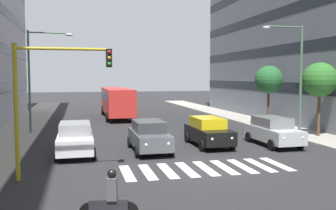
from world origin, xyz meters
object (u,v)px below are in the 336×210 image
(traffic_light_gantry, at_px, (44,89))
(street_lamp_left, at_px, (295,69))
(car_0, at_px, (273,131))
(car_3, at_px, (75,139))
(street_tree_2, at_px, (269,80))
(car_2, at_px, (149,136))
(car_1, at_px, (208,131))
(street_lamp_right, at_px, (37,70))
(bus_behind_traffic, at_px, (117,100))
(motorcycle_with_rider, at_px, (110,201))
(street_tree_1, at_px, (320,80))

(traffic_light_gantry, relative_size, street_lamp_left, 0.74)
(car_0, relative_size, car_3, 1.00)
(car_3, bearing_deg, street_tree_2, -153.50)
(car_2, xyz_separation_m, traffic_light_gantry, (5.13, 4.54, 2.78))
(car_1, height_order, street_lamp_right, street_lamp_right)
(bus_behind_traffic, bearing_deg, street_tree_2, 139.19)
(car_3, distance_m, street_lamp_left, 15.01)
(bus_behind_traffic, height_order, traffic_light_gantry, traffic_light_gantry)
(car_0, relative_size, traffic_light_gantry, 0.81)
(motorcycle_with_rider, relative_size, street_tree_2, 0.34)
(street_lamp_right, relative_size, street_tree_2, 1.48)
(car_1, relative_size, car_2, 1.00)
(car_2, height_order, street_tree_1, street_tree_1)
(car_0, xyz_separation_m, car_3, (11.70, 0.06, 0.00))
(street_tree_1, bearing_deg, traffic_light_gantry, 20.30)
(traffic_light_gantry, bearing_deg, street_lamp_right, -82.85)
(car_0, height_order, traffic_light_gantry, traffic_light_gantry)
(car_3, xyz_separation_m, bus_behind_traffic, (-4.02, -17.75, 0.97))
(traffic_light_gantry, bearing_deg, street_lamp_left, -156.88)
(bus_behind_traffic, xyz_separation_m, motorcycle_with_rider, (2.98, 27.55, -1.21))
(motorcycle_with_rider, xyz_separation_m, street_tree_1, (-15.10, -11.62, 3.32))
(street_lamp_right, height_order, street_tree_2, street_lamp_right)
(street_tree_1, bearing_deg, car_2, 8.63)
(car_2, xyz_separation_m, street_tree_2, (-11.56, -7.78, 3.04))
(car_2, bearing_deg, motorcycle_with_rider, 73.05)
(bus_behind_traffic, height_order, street_tree_1, street_tree_1)
(car_1, relative_size, bus_behind_traffic, 0.42)
(bus_behind_traffic, bearing_deg, car_0, 113.47)
(motorcycle_with_rider, xyz_separation_m, street_tree_2, (-14.55, -17.56, 3.28))
(car_0, distance_m, street_lamp_left, 5.07)
(street_tree_2, bearing_deg, motorcycle_with_rider, 50.37)
(traffic_light_gantry, height_order, street_lamp_right, street_lamp_right)
(street_lamp_left, bearing_deg, street_tree_1, 172.56)
(bus_behind_traffic, relative_size, street_tree_1, 2.10)
(motorcycle_with_rider, distance_m, street_lamp_right, 18.55)
(street_lamp_left, bearing_deg, bus_behind_traffic, -56.60)
(car_2, height_order, street_lamp_left, street_lamp_left)
(car_1, distance_m, motorcycle_with_rider, 12.59)
(car_1, xyz_separation_m, car_3, (7.81, 0.81, 0.00))
(motorcycle_with_rider, bearing_deg, street_tree_2, -129.63)
(street_lamp_left, bearing_deg, car_3, 8.18)
(car_0, distance_m, motorcycle_with_rider, 14.52)
(street_tree_2, bearing_deg, street_tree_1, 95.31)
(street_lamp_right, bearing_deg, traffic_light_gantry, 97.15)
(bus_behind_traffic, height_order, street_lamp_right, street_lamp_right)
(car_0, distance_m, street_tree_2, 9.15)
(street_tree_2, bearing_deg, car_3, 26.50)
(motorcycle_with_rider, bearing_deg, street_tree_1, -142.41)
(car_3, bearing_deg, car_2, 179.93)
(car_0, bearing_deg, street_lamp_right, -28.70)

